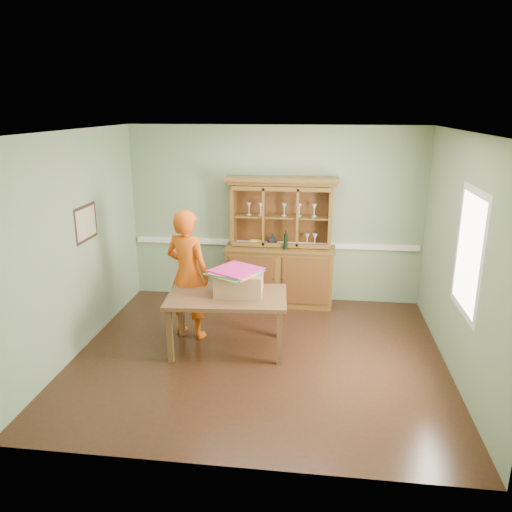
# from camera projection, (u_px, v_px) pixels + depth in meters

# --- Properties ---
(floor) EXTENTS (4.50, 4.50, 0.00)m
(floor) POSITION_uv_depth(u_px,v_px,m) (259.00, 356.00, 6.17)
(floor) COLOR #402314
(floor) RESTS_ON ground
(ceiling) EXTENTS (4.50, 4.50, 0.00)m
(ceiling) POSITION_uv_depth(u_px,v_px,m) (259.00, 131.00, 5.39)
(ceiling) COLOR white
(ceiling) RESTS_ON wall_back
(wall_back) EXTENTS (4.50, 0.00, 4.50)m
(wall_back) POSITION_uv_depth(u_px,v_px,m) (275.00, 215.00, 7.68)
(wall_back) COLOR gray
(wall_back) RESTS_ON floor
(wall_left) EXTENTS (0.00, 4.00, 4.00)m
(wall_left) POSITION_uv_depth(u_px,v_px,m) (75.00, 245.00, 6.05)
(wall_left) COLOR gray
(wall_left) RESTS_ON floor
(wall_right) EXTENTS (0.00, 4.00, 4.00)m
(wall_right) POSITION_uv_depth(u_px,v_px,m) (461.00, 258.00, 5.51)
(wall_right) COLOR gray
(wall_right) RESTS_ON floor
(wall_front) EXTENTS (4.50, 0.00, 4.50)m
(wall_front) POSITION_uv_depth(u_px,v_px,m) (228.00, 322.00, 3.88)
(wall_front) COLOR gray
(wall_front) RESTS_ON floor
(chair_rail) EXTENTS (4.41, 0.05, 0.08)m
(chair_rail) POSITION_uv_depth(u_px,v_px,m) (274.00, 244.00, 7.78)
(chair_rail) COLOR white
(chair_rail) RESTS_ON wall_back
(framed_map) EXTENTS (0.03, 0.60, 0.46)m
(framed_map) POSITION_uv_depth(u_px,v_px,m) (86.00, 223.00, 6.27)
(framed_map) COLOR #331F14
(framed_map) RESTS_ON wall_left
(window_panel) EXTENTS (0.03, 0.96, 1.36)m
(window_panel) POSITION_uv_depth(u_px,v_px,m) (468.00, 253.00, 5.18)
(window_panel) COLOR white
(window_panel) RESTS_ON wall_right
(china_hutch) EXTENTS (1.67, 0.55, 1.96)m
(china_hutch) POSITION_uv_depth(u_px,v_px,m) (280.00, 260.00, 7.64)
(china_hutch) COLOR brown
(china_hutch) RESTS_ON floor
(dining_table) EXTENTS (1.53, 0.99, 0.73)m
(dining_table) POSITION_uv_depth(u_px,v_px,m) (227.00, 302.00, 6.16)
(dining_table) COLOR brown
(dining_table) RESTS_ON floor
(cardboard_box) EXTENTS (0.60, 0.49, 0.27)m
(cardboard_box) POSITION_uv_depth(u_px,v_px,m) (239.00, 283.00, 6.16)
(cardboard_box) COLOR #A37354
(cardboard_box) RESTS_ON dining_table
(kite_stack) EXTENTS (0.69, 0.69, 0.05)m
(kite_stack) POSITION_uv_depth(u_px,v_px,m) (234.00, 271.00, 6.08)
(kite_stack) COLOR yellow
(kite_stack) RESTS_ON cardboard_box
(person) EXTENTS (0.73, 0.60, 1.72)m
(person) POSITION_uv_depth(u_px,v_px,m) (188.00, 274.00, 6.50)
(person) COLOR #E0530E
(person) RESTS_ON floor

